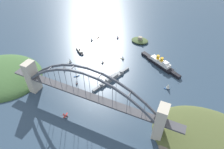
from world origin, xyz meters
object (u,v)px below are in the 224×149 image
at_px(small_boat_4, 118,37).
at_px(small_boat_10, 65,67).
at_px(harbor_ferry_steamer, 80,51).
at_px(harbor_arch_bridge, 88,95).
at_px(small_boat_0, 98,37).
at_px(ocean_liner, 160,63).
at_px(small_boat_1, 123,57).
at_px(small_boat_8, 77,76).
at_px(small_boat_2, 109,50).
at_px(small_boat_7, 102,62).
at_px(naval_cruiser, 111,79).
at_px(seaplane_taxiing_near_bridge, 65,116).
at_px(small_boat_6, 92,39).
at_px(small_boat_5, 77,82).
at_px(small_boat_3, 168,86).
at_px(fort_island_mid_harbor, 140,40).
at_px(small_boat_9, 70,60).

xyz_separation_m(small_boat_4, small_boat_10, (-43.35, -148.21, 0.43)).
bearing_deg(harbor_ferry_steamer, harbor_arch_bridge, -52.54).
bearing_deg(small_boat_0, ocean_liner, -15.94).
height_order(small_boat_1, small_boat_8, small_boat_1).
relative_size(small_boat_2, small_boat_7, 1.36).
distance_m(naval_cruiser, seaplane_taxiing_near_bridge, 103.96).
xyz_separation_m(small_boat_2, small_boat_8, (-15.12, -103.03, 0.05)).
height_order(small_boat_6, small_boat_10, small_boat_10).
bearing_deg(naval_cruiser, harbor_ferry_steamer, 152.00).
distance_m(small_boat_1, small_boat_5, 109.58).
bearing_deg(small_boat_10, small_boat_7, 40.11).
distance_m(ocean_liner, small_boat_5, 161.05).
relative_size(seaplane_taxiing_near_bridge, small_boat_10, 0.92).
xyz_separation_m(small_boat_2, small_boat_7, (8.91, -47.93, 2.83)).
relative_size(small_boat_5, small_boat_8, 0.91).
bearing_deg(small_boat_5, small_boat_3, 19.79).
bearing_deg(small_boat_10, fort_island_mid_harbor, 58.39).
height_order(small_boat_6, small_boat_8, small_boat_6).
bearing_deg(small_boat_8, harbor_arch_bridge, -43.51).
distance_m(ocean_liner, small_boat_2, 112.84).
distance_m(small_boat_1, small_boat_7, 42.42).
bearing_deg(fort_island_mid_harbor, small_boat_4, -172.27).
bearing_deg(harbor_arch_bridge, small_boat_4, 102.64).
relative_size(naval_cruiser, small_boat_7, 11.27).
xyz_separation_m(small_boat_5, small_boat_9, (-44.60, 45.85, 1.29)).
relative_size(seaplane_taxiing_near_bridge, small_boat_8, 1.12).
distance_m(ocean_liner, small_boat_10, 180.91).
height_order(naval_cruiser, small_boat_0, naval_cruiser).
bearing_deg(naval_cruiser, small_boat_0, 126.88).
bearing_deg(small_boat_2, ocean_liner, -4.30).
height_order(small_boat_1, small_boat_2, small_boat_1).
height_order(harbor_ferry_steamer, small_boat_6, small_boat_6).
bearing_deg(small_boat_10, harbor_ferry_steamer, 95.31).
bearing_deg(ocean_liner, small_boat_5, -136.77).
relative_size(small_boat_4, small_boat_7, 1.21).
height_order(harbor_ferry_steamer, small_boat_3, small_boat_3).
height_order(small_boat_2, small_boat_6, small_boat_6).
bearing_deg(small_boat_0, small_boat_4, 21.53).
height_order(small_boat_3, small_boat_9, small_boat_3).
distance_m(small_boat_2, small_boat_8, 104.13).
xyz_separation_m(small_boat_6, small_boat_8, (38.05, -121.92, -3.87)).
relative_size(small_boat_6, small_boat_10, 0.91).
bearing_deg(harbor_ferry_steamer, fort_island_mid_harbor, 42.82).
bearing_deg(ocean_liner, small_boat_6, 170.62).
distance_m(harbor_arch_bridge, small_boat_10, 114.88).
xyz_separation_m(small_boat_4, small_boat_5, (-1.66, -172.27, -0.40)).
xyz_separation_m(seaplane_taxiing_near_bridge, small_boat_3, (121.28, 119.67, 3.30)).
xyz_separation_m(harbor_ferry_steamer, seaplane_taxiing_near_bridge, (71.78, -152.76, -0.34)).
height_order(harbor_arch_bridge, small_boat_10, harbor_arch_bridge).
height_order(small_boat_7, small_boat_8, small_boat_7).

